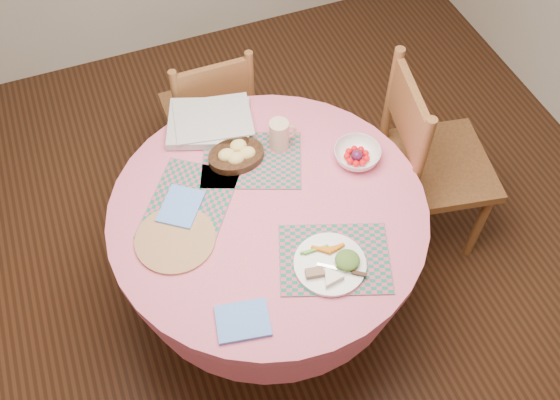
{
  "coord_description": "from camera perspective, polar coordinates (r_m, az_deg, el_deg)",
  "views": [
    {
      "loc": [
        -0.46,
        -1.31,
        2.7
      ],
      "look_at": [
        0.05,
        0.0,
        0.78
      ],
      "focal_mm": 40.0,
      "sensor_mm": 36.0,
      "label": 1
    }
  ],
  "objects": [
    {
      "name": "dinner_plate",
      "position": [
        2.24,
        4.84,
        -5.8
      ],
      "size": [
        0.26,
        0.26,
        0.05
      ],
      "rotation": [
        0.0,
        0.0,
        -0.19
      ],
      "color": "white",
      "rests_on": "placemat_front"
    },
    {
      "name": "napkin_far",
      "position": [
        2.41,
        -9.05,
        -0.61
      ],
      "size": [
        0.22,
        0.23,
        0.01
      ],
      "primitive_type": "cube",
      "rotation": [
        0.0,
        0.0,
        0.94
      ],
      "color": "#5B8AEA",
      "rests_on": "placemat_left"
    },
    {
      "name": "wicker_trivet",
      "position": [
        2.34,
        -9.55,
        -3.57
      ],
      "size": [
        0.3,
        0.3,
        0.01
      ],
      "primitive_type": "cylinder",
      "color": "#946440",
      "rests_on": "dining_table"
    },
    {
      "name": "latte_mug",
      "position": [
        2.54,
        -0.04,
        6.0
      ],
      "size": [
        0.12,
        0.08,
        0.13
      ],
      "color": "beige",
      "rests_on": "placemat_back"
    },
    {
      "name": "chair_right",
      "position": [
        2.89,
        13.35,
        3.53
      ],
      "size": [
        0.54,
        0.56,
        1.04
      ],
      "rotation": [
        0.0,
        0.0,
        1.38
      ],
      "color": "brown",
      "rests_on": "ground"
    },
    {
      "name": "fruit_bowl",
      "position": [
        2.54,
        7.05,
        4.1
      ],
      "size": [
        0.21,
        0.21,
        0.06
      ],
      "rotation": [
        0.0,
        0.0,
        0.1
      ],
      "color": "white",
      "rests_on": "dining_table"
    },
    {
      "name": "napkin_near",
      "position": [
        2.15,
        -3.42,
        -10.97
      ],
      "size": [
        0.2,
        0.17,
        0.01
      ],
      "primitive_type": "cube",
      "rotation": [
        0.0,
        0.0,
        -0.18
      ],
      "color": "#5B8AEA",
      "rests_on": "dining_table"
    },
    {
      "name": "chair_back",
      "position": [
        3.13,
        -6.34,
        7.92
      ],
      "size": [
        0.42,
        0.4,
        0.9
      ],
      "rotation": [
        0.0,
        0.0,
        3.14
      ],
      "color": "brown",
      "rests_on": "ground"
    },
    {
      "name": "placemat_back",
      "position": [
        2.54,
        -2.58,
        3.68
      ],
      "size": [
        0.48,
        0.43,
        0.01
      ],
      "primitive_type": "cube",
      "rotation": [
        0.0,
        0.0,
        -0.38
      ],
      "color": "#126953",
      "rests_on": "dining_table"
    },
    {
      "name": "placemat_front",
      "position": [
        2.28,
        5.0,
        -5.37
      ],
      "size": [
        0.48,
        0.42,
        0.01
      ],
      "primitive_type": "cube",
      "rotation": [
        0.0,
        0.0,
        -0.35
      ],
      "color": "#126953",
      "rests_on": "dining_table"
    },
    {
      "name": "dining_table",
      "position": [
        2.56,
        -1.05,
        -3.3
      ],
      "size": [
        1.24,
        1.24,
        0.75
      ],
      "color": "#CA5E87",
      "rests_on": "ground"
    },
    {
      "name": "placemat_left",
      "position": [
        2.43,
        -8.29,
        -0.33
      ],
      "size": [
        0.48,
        0.5,
        0.01
      ],
      "primitive_type": "cube",
      "rotation": [
        0.0,
        0.0,
        0.95
      ],
      "color": "#126953",
      "rests_on": "dining_table"
    },
    {
      "name": "ground",
      "position": [
        3.04,
        -0.89,
        -9.01
      ],
      "size": [
        4.0,
        4.0,
        0.0
      ],
      "primitive_type": "plane",
      "color": "#331C0F",
      "rests_on": "ground"
    },
    {
      "name": "bread_bowl",
      "position": [
        2.52,
        -4.0,
        4.18
      ],
      "size": [
        0.23,
        0.23,
        0.08
      ],
      "color": "black",
      "rests_on": "placemat_back"
    },
    {
      "name": "newspaper_stack",
      "position": [
        2.66,
        -6.45,
        7.08
      ],
      "size": [
        0.41,
        0.37,
        0.04
      ],
      "rotation": [
        0.0,
        0.0,
        -0.34
      ],
      "color": "silver",
      "rests_on": "dining_table"
    }
  ]
}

